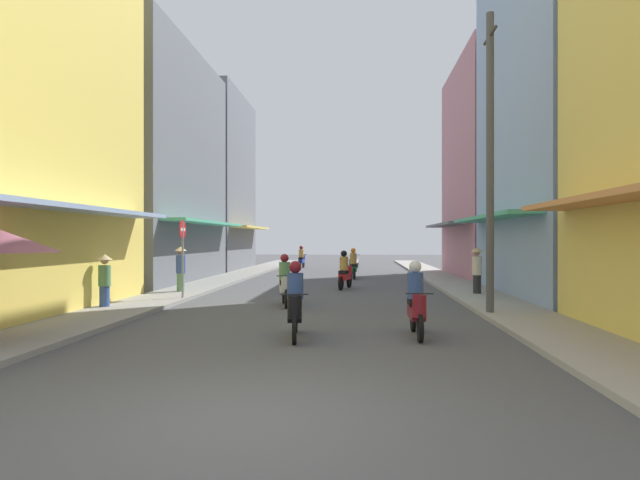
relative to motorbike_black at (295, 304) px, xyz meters
name	(u,v)px	position (x,y,z in m)	size (l,w,h in m)	color
ground_plane	(331,286)	(0.10, 12.11, -0.70)	(92.66, 92.66, 0.00)	#4C4C4F
sidewalk_left	(210,284)	(-5.27, 12.11, -0.64)	(1.97, 50.12, 0.12)	gray
sidewalk_right	(456,285)	(5.47, 12.11, -0.64)	(1.97, 50.12, 0.12)	#9E9991
building_left_mid	(135,167)	(-9.25, 13.32, 4.73)	(7.05, 10.48, 10.88)	slate
building_left_far	(198,183)	(-9.25, 23.07, 5.02)	(7.05, 8.24, 11.46)	slate
building_right_mid	(593,55)	(9.46, 8.21, 7.76)	(7.05, 9.12, 16.93)	#8CA5CC
building_right_far	(513,170)	(9.45, 17.75, 5.00)	(7.05, 9.34, 11.41)	#B7727F
motorbike_black	(295,304)	(0.00, 0.00, 0.00)	(0.55, 1.81, 1.58)	black
motorbike_red	(345,272)	(0.74, 10.69, 0.00)	(0.66, 1.77, 1.58)	black
motorbike_green	(353,265)	(0.99, 16.41, 0.00)	(0.55, 1.80, 1.58)	black
motorbike_blue	(302,258)	(-2.71, 25.87, 0.00)	(0.55, 1.81, 1.58)	black
motorbike_white	(355,261)	(1.01, 25.47, -0.20)	(0.69, 1.76, 0.96)	black
motorbike_maroon	(416,303)	(2.51, 0.34, 0.00)	(0.55, 1.81, 1.58)	black
motorbike_silver	(285,283)	(-0.95, 5.16, 0.00)	(0.62, 1.79, 1.58)	black
pedestrian_midway	(105,279)	(-5.91, 3.69, 0.20)	(0.44, 0.44, 1.61)	#334C8C
pedestrian_crossing	(477,269)	(5.47, 8.14, 0.28)	(0.44, 0.44, 1.74)	#262628
pedestrian_foreground	(181,267)	(-5.22, 8.08, 0.29)	(0.44, 0.44, 1.76)	#598C59
utility_pole	(490,162)	(4.74, 3.31, 3.36)	(0.20, 1.20, 7.96)	#4C4C4F
street_sign_no_entry	(183,249)	(-4.43, 6.01, 1.01)	(0.07, 0.60, 2.65)	gray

